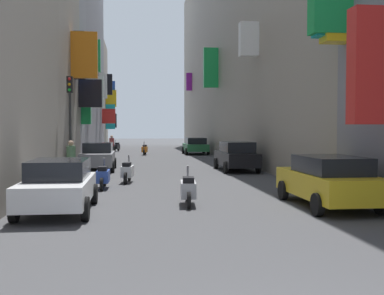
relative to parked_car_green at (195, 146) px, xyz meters
name	(u,v)px	position (x,y,z in m)	size (l,w,h in m)	color
ground_plane	(158,161)	(-3.63, -7.81, -0.75)	(140.00, 140.00, 0.00)	#424244
building_left_mid_b	(37,40)	(-11.61, -8.40, 7.32)	(7.23, 4.24, 16.16)	gray
building_left_mid_c	(64,55)	(-11.62, 3.95, 8.19)	(7.40, 20.44, 17.89)	gray
building_left_far	(81,96)	(-11.59, 18.18, 5.43)	(7.27, 8.02, 12.39)	#9E9384
building_right_mid_b	(250,43)	(4.37, -1.88, 8.59)	(7.16, 48.14, 18.69)	#9E9384
parked_car_green	(195,146)	(0.00, 0.00, 0.00)	(2.02, 4.11, 1.43)	#236638
parked_car_yellow	(328,180)	(0.25, -27.95, 0.02)	(1.91, 4.35, 1.47)	gold
parked_car_black	(236,156)	(0.09, -16.24, 0.05)	(1.85, 4.34, 1.55)	black
parked_car_white	(59,185)	(-7.35, -27.86, -0.01)	(1.86, 4.05, 1.41)	white
parked_car_grey	(98,156)	(-7.22, -15.07, 0.03)	(1.84, 4.09, 1.49)	slate
scooter_white	(127,171)	(-5.58, -21.02, -0.29)	(0.56, 1.83, 1.13)	silver
scooter_orange	(145,149)	(-4.40, -0.63, -0.29)	(0.56, 1.82, 1.13)	orange
scooter_blue	(103,176)	(-6.47, -22.93, -0.29)	(0.46, 1.93, 1.13)	#2D4CAD
scooter_black	(117,147)	(-6.96, 5.80, -0.29)	(0.69, 1.81, 1.13)	black
scooter_silver	(188,189)	(-3.73, -27.13, -0.29)	(0.54, 1.94, 1.13)	#ADADB2
pedestrian_crossing	(112,146)	(-7.08, -1.97, 0.09)	(0.53, 0.53, 1.69)	#353535
pedestrian_near_left	(71,161)	(-7.94, -20.55, 0.12)	(0.54, 0.54, 1.75)	#383838
traffic_light_near_corner	(70,109)	(-8.22, -18.51, 2.38)	(0.26, 0.34, 4.64)	#2D2D2D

